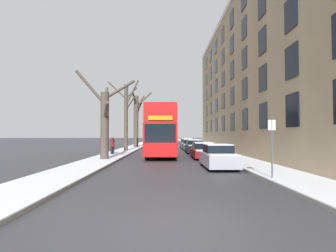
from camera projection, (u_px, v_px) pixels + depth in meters
name	position (u px, v px, depth m)	size (l,w,h in m)	color
ground_plane	(181.00, 224.00, 5.76)	(320.00, 320.00, 0.00)	#38383D
sidewalk_left	(144.00, 143.00, 58.68)	(2.59, 130.00, 0.16)	gray
sidewalk_right	(190.00, 143.00, 58.78)	(2.59, 130.00, 0.16)	gray
terrace_facade_right	(276.00, 74.00, 26.60)	(9.10, 42.47, 16.38)	tan
bare_tree_left_0	(105.00, 119.00, 19.81)	(4.38, 4.22, 6.81)	#4C4238
bare_tree_left_1	(126.00, 115.00, 29.93)	(3.62, 1.36, 8.12)	#4C4238
bare_tree_left_2	(137.00, 119.00, 39.91)	(2.73, 3.97, 8.65)	#4C4238
double_decker_bus	(161.00, 129.00, 24.11)	(2.58, 10.11, 4.38)	red
parked_car_0	(218.00, 157.00, 15.47)	(1.75, 4.08, 1.41)	#9EA3AD
parked_car_1	(203.00, 151.00, 21.85)	(1.79, 4.42, 1.35)	maroon
parked_car_2	(195.00, 147.00, 28.03)	(1.83, 4.29, 1.47)	black
parked_car_3	(190.00, 145.00, 33.63)	(1.86, 3.95, 1.41)	#474C56
parked_car_4	(187.00, 144.00, 38.70)	(1.87, 4.34, 1.47)	#474C56
pedestrian_left_sidewalk	(112.00, 145.00, 24.68)	(0.38, 0.38, 1.75)	black
street_sign_post	(272.00, 146.00, 11.07)	(0.32, 0.07, 2.63)	#4C4F54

